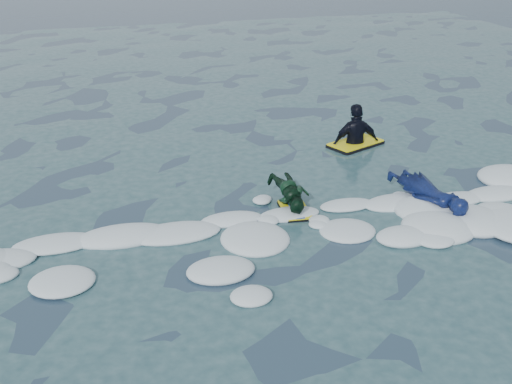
% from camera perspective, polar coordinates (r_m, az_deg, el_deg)
% --- Properties ---
extents(ground, '(120.00, 120.00, 0.00)m').
position_cam_1_polar(ground, '(8.91, 4.16, -6.88)').
color(ground, '#1C2A44').
rests_on(ground, ground).
extents(foam_band, '(12.00, 3.10, 0.30)m').
position_cam_1_polar(foam_band, '(9.76, 2.09, -3.91)').
color(foam_band, white).
rests_on(foam_band, ground).
extents(prone_woman_unit, '(0.92, 1.81, 0.45)m').
position_cam_1_polar(prone_woman_unit, '(10.97, 15.23, -0.18)').
color(prone_woman_unit, black).
rests_on(prone_woman_unit, ground).
extents(prone_child_unit, '(0.69, 1.25, 0.47)m').
position_cam_1_polar(prone_child_unit, '(10.57, 3.18, -0.23)').
color(prone_child_unit, black).
rests_on(prone_child_unit, ground).
extents(waiting_rider_unit, '(1.33, 1.05, 1.75)m').
position_cam_1_polar(waiting_rider_unit, '(13.61, 8.82, 4.18)').
color(waiting_rider_unit, black).
rests_on(waiting_rider_unit, ground).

